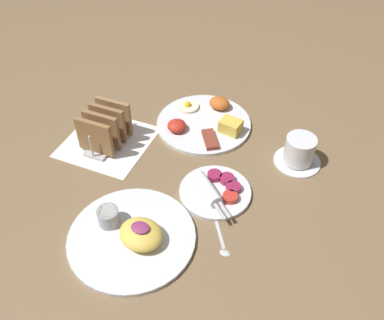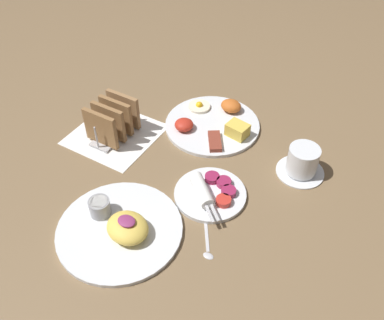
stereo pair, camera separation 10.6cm
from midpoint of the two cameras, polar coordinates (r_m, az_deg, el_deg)
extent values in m
plane|color=brown|center=(1.09, -8.01, -1.52)|extent=(3.00, 3.00, 0.00)
cube|color=white|center=(1.19, -13.71, 2.28)|extent=(0.22, 0.22, 0.00)
cylinder|color=white|center=(1.21, -0.94, 4.77)|extent=(0.26, 0.26, 0.01)
cube|color=#E5C64C|center=(1.16, 2.57, 4.41)|extent=(0.06, 0.05, 0.04)
ellipsoid|color=#C66023|center=(1.25, 1.24, 7.49)|extent=(0.06, 0.05, 0.03)
cylinder|color=#F4EACC|center=(1.26, -3.01, 7.04)|extent=(0.06, 0.06, 0.01)
sphere|color=yellow|center=(1.25, -3.02, 7.26)|extent=(0.02, 0.02, 0.02)
ellipsoid|color=red|center=(1.17, -4.65, 4.46)|extent=(0.05, 0.05, 0.03)
cube|color=brown|center=(1.14, -0.24, 2.64)|extent=(0.07, 0.08, 0.01)
cylinder|color=white|center=(1.02, 0.13, -4.44)|extent=(0.17, 0.17, 0.01)
cylinder|color=red|center=(0.99, 2.07, -5.14)|extent=(0.04, 0.04, 0.01)
cylinder|color=#99234C|center=(1.01, 2.56, -3.86)|extent=(0.04, 0.04, 0.01)
cylinder|color=#99234C|center=(1.03, 1.75, -2.69)|extent=(0.04, 0.04, 0.01)
cylinder|color=#99234C|center=(1.04, 0.13, -2.24)|extent=(0.04, 0.04, 0.01)
cylinder|color=white|center=(1.00, -0.98, -4.04)|extent=(0.09, 0.09, 0.03)
cube|color=silver|center=(0.96, 1.18, -6.82)|extent=(0.04, 0.04, 0.00)
cube|color=silver|center=(0.95, 0.53, -7.06)|extent=(0.04, 0.04, 0.00)
cylinder|color=white|center=(0.95, -11.26, -10.28)|extent=(0.28, 0.28, 0.01)
ellipsoid|color=#EAC651|center=(0.93, -10.14, -9.90)|extent=(0.11, 0.10, 0.04)
ellipsoid|color=#8C3366|center=(0.91, -10.32, -9.03)|extent=(0.04, 0.03, 0.01)
cylinder|color=#99999E|center=(0.97, -14.21, -7.52)|extent=(0.05, 0.05, 0.04)
cylinder|color=white|center=(0.96, -14.38, -6.92)|extent=(0.04, 0.04, 0.01)
cube|color=#B7B7BC|center=(1.19, -13.75, 2.44)|extent=(0.06, 0.15, 0.01)
cube|color=olive|center=(1.12, -15.48, 2.88)|extent=(0.10, 0.01, 0.10)
cube|color=olive|center=(1.14, -14.60, 3.86)|extent=(0.10, 0.01, 0.10)
cube|color=olive|center=(1.16, -13.74, 4.81)|extent=(0.10, 0.01, 0.10)
cube|color=#987047|center=(1.18, -12.91, 5.72)|extent=(0.10, 0.01, 0.10)
cylinder|color=#B7B7BC|center=(1.12, -15.96, 1.64)|extent=(0.01, 0.00, 0.07)
cylinder|color=#B7B7BC|center=(1.20, -12.25, 5.79)|extent=(0.01, 0.01, 0.07)
cylinder|color=white|center=(1.12, 11.22, -0.23)|extent=(0.12, 0.12, 0.01)
cylinder|color=white|center=(1.09, 11.50, 1.24)|extent=(0.08, 0.08, 0.07)
cylinder|color=#381E0F|center=(1.07, 11.72, 2.42)|extent=(0.06, 0.06, 0.01)
cube|color=silver|center=(0.96, 0.31, -9.22)|extent=(0.07, 0.10, 0.00)
ellipsoid|color=silver|center=(0.92, 1.08, -12.36)|extent=(0.02, 0.02, 0.01)
camera|label=1|loc=(0.05, -92.87, -2.75)|focal=40.00mm
camera|label=2|loc=(0.05, 87.13, 2.75)|focal=40.00mm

